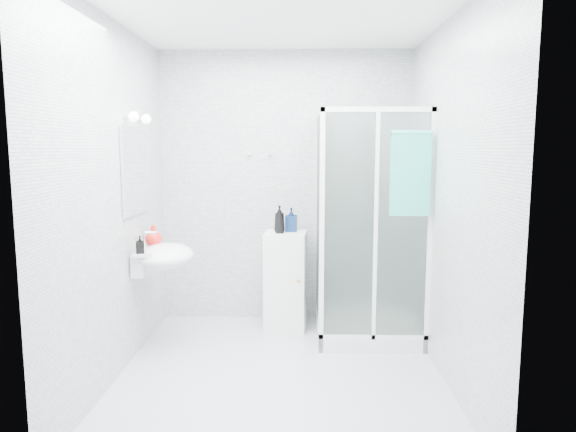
{
  "coord_description": "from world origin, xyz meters",
  "views": [
    {
      "loc": [
        0.16,
        -3.66,
        1.68
      ],
      "look_at": [
        0.05,
        0.35,
        1.15
      ],
      "focal_mm": 32.0,
      "sensor_mm": 36.0,
      "label": 1
    }
  ],
  "objects_px": {
    "shower_enclosure": "(359,289)",
    "soap_dispenser_orange": "(154,236)",
    "shampoo_bottle_a": "(279,219)",
    "wall_basin": "(163,257)",
    "storage_cabinet": "(286,280)",
    "shampoo_bottle_b": "(291,220)",
    "soap_dispenser_black": "(140,245)",
    "hand_towel": "(411,171)"
  },
  "relations": [
    {
      "from": "shower_enclosure",
      "to": "soap_dispenser_orange",
      "type": "xyz_separation_m",
      "value": [
        -1.76,
        -0.2,
        0.5
      ]
    },
    {
      "from": "shampoo_bottle_a",
      "to": "soap_dispenser_orange",
      "type": "distance_m",
      "value": 1.12
    },
    {
      "from": "wall_basin",
      "to": "storage_cabinet",
      "type": "distance_m",
      "value": 1.19
    },
    {
      "from": "wall_basin",
      "to": "storage_cabinet",
      "type": "height_order",
      "value": "wall_basin"
    },
    {
      "from": "shampoo_bottle_b",
      "to": "soap_dispenser_black",
      "type": "distance_m",
      "value": 1.42
    },
    {
      "from": "shampoo_bottle_b",
      "to": "soap_dispenser_orange",
      "type": "distance_m",
      "value": 1.26
    },
    {
      "from": "storage_cabinet",
      "to": "soap_dispenser_black",
      "type": "height_order",
      "value": "soap_dispenser_black"
    },
    {
      "from": "storage_cabinet",
      "to": "hand_towel",
      "type": "xyz_separation_m",
      "value": [
        0.99,
        -0.65,
        1.05
      ]
    },
    {
      "from": "hand_towel",
      "to": "shampoo_bottle_a",
      "type": "bearing_deg",
      "value": 150.07
    },
    {
      "from": "shower_enclosure",
      "to": "soap_dispenser_orange",
      "type": "distance_m",
      "value": 1.84
    },
    {
      "from": "shower_enclosure",
      "to": "soap_dispenser_black",
      "type": "distance_m",
      "value": 1.91
    },
    {
      "from": "shower_enclosure",
      "to": "storage_cabinet",
      "type": "relative_size",
      "value": 2.2
    },
    {
      "from": "soap_dispenser_black",
      "to": "storage_cabinet",
      "type": "bearing_deg",
      "value": 33.88
    },
    {
      "from": "shower_enclosure",
      "to": "shampoo_bottle_a",
      "type": "bearing_deg",
      "value": 164.17
    },
    {
      "from": "storage_cabinet",
      "to": "shower_enclosure",
      "type": "bearing_deg",
      "value": -15.91
    },
    {
      "from": "soap_dispenser_orange",
      "to": "soap_dispenser_black",
      "type": "height_order",
      "value": "soap_dispenser_orange"
    },
    {
      "from": "wall_basin",
      "to": "soap_dispenser_black",
      "type": "relative_size",
      "value": 4.04
    },
    {
      "from": "storage_cabinet",
      "to": "soap_dispenser_orange",
      "type": "relative_size",
      "value": 5.11
    },
    {
      "from": "shower_enclosure",
      "to": "hand_towel",
      "type": "bearing_deg",
      "value": -50.16
    },
    {
      "from": "shampoo_bottle_a",
      "to": "soap_dispenser_orange",
      "type": "relative_size",
      "value": 1.42
    },
    {
      "from": "hand_towel",
      "to": "shampoo_bottle_b",
      "type": "relative_size",
      "value": 2.99
    },
    {
      "from": "shampoo_bottle_b",
      "to": "soap_dispenser_orange",
      "type": "height_order",
      "value": "shampoo_bottle_b"
    },
    {
      "from": "soap_dispenser_orange",
      "to": "shower_enclosure",
      "type": "bearing_deg",
      "value": 6.54
    },
    {
      "from": "shower_enclosure",
      "to": "soap_dispenser_orange",
      "type": "relative_size",
      "value": 11.22
    },
    {
      "from": "wall_basin",
      "to": "soap_dispenser_black",
      "type": "distance_m",
      "value": 0.26
    },
    {
      "from": "soap_dispenser_orange",
      "to": "storage_cabinet",
      "type": "bearing_deg",
      "value": 22.12
    },
    {
      "from": "storage_cabinet",
      "to": "hand_towel",
      "type": "height_order",
      "value": "hand_towel"
    },
    {
      "from": "soap_dispenser_orange",
      "to": "soap_dispenser_black",
      "type": "bearing_deg",
      "value": -93.63
    },
    {
      "from": "storage_cabinet",
      "to": "shampoo_bottle_a",
      "type": "xyz_separation_m",
      "value": [
        -0.06,
        -0.04,
        0.58
      ]
    },
    {
      "from": "shower_enclosure",
      "to": "storage_cabinet",
      "type": "height_order",
      "value": "shower_enclosure"
    },
    {
      "from": "shampoo_bottle_a",
      "to": "soap_dispenser_black",
      "type": "distance_m",
      "value": 1.28
    },
    {
      "from": "hand_towel",
      "to": "soap_dispenser_orange",
      "type": "relative_size",
      "value": 3.74
    },
    {
      "from": "storage_cabinet",
      "to": "shampoo_bottle_b",
      "type": "distance_m",
      "value": 0.57
    },
    {
      "from": "shampoo_bottle_b",
      "to": "soap_dispenser_black",
      "type": "relative_size",
      "value": 1.61
    },
    {
      "from": "shampoo_bottle_a",
      "to": "shampoo_bottle_b",
      "type": "relative_size",
      "value": 1.14
    },
    {
      "from": "hand_towel",
      "to": "wall_basin",
      "type": "bearing_deg",
      "value": 177.55
    },
    {
      "from": "shampoo_bottle_a",
      "to": "shampoo_bottle_b",
      "type": "distance_m",
      "value": 0.14
    },
    {
      "from": "hand_towel",
      "to": "soap_dispenser_black",
      "type": "relative_size",
      "value": 4.81
    },
    {
      "from": "storage_cabinet",
      "to": "hand_towel",
      "type": "distance_m",
      "value": 1.58
    },
    {
      "from": "wall_basin",
      "to": "soap_dispenser_orange",
      "type": "bearing_deg",
      "value": 131.92
    },
    {
      "from": "soap_dispenser_orange",
      "to": "wall_basin",
      "type": "bearing_deg",
      "value": -48.08
    },
    {
      "from": "soap_dispenser_black",
      "to": "hand_towel",
      "type": "bearing_deg",
      "value": 2.85
    }
  ]
}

